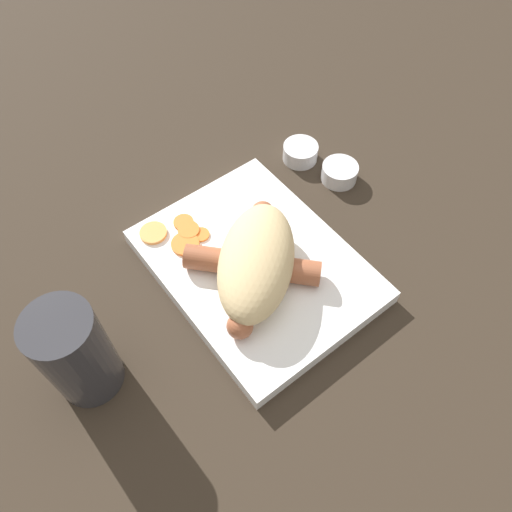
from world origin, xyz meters
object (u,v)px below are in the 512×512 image
Objects in this scene: condiment_cup_far at (300,153)px; drink_glass at (73,349)px; condiment_cup_near at (339,173)px; food_tray at (256,266)px; bread_roll at (256,261)px; sausage at (252,265)px.

condiment_cup_far is 0.39m from drink_glass.
drink_glass is (-0.04, 0.39, 0.05)m from condiment_cup_near.
condiment_cup_near is (0.05, -0.18, -0.00)m from food_tray.
bread_roll is 0.21m from condiment_cup_far.
food_tray is at bearing -54.10° from sausage.
drink_glass is at bearing 96.34° from condiment_cup_near.
condiment_cup_far is (0.12, -0.17, -0.02)m from sausage.
condiment_cup_far reaches higher than food_tray.
sausage is 0.20m from condiment_cup_near.
drink_glass is (0.01, 0.20, 0.03)m from sausage.
drink_glass reaches higher than food_tray.
condiment_cup_far is 0.40× the size of drink_glass.
food_tray is at bearing -91.35° from drink_glass.
food_tray is 0.22m from drink_glass.
condiment_cup_near is 0.39m from drink_glass.
drink_glass is at bearing 88.65° from food_tray.
drink_glass is (0.00, 0.21, 0.05)m from food_tray.
bread_roll reaches higher than condiment_cup_near.
condiment_cup_far is at bearing -54.23° from bread_roll.
bread_roll is at bearing -95.77° from drink_glass.
sausage is at bearing -93.98° from drink_glass.
sausage reaches higher than condiment_cup_far.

